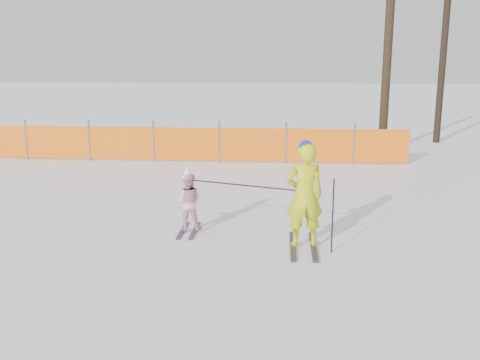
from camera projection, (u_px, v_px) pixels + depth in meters
name	position (u px, v px, depth m)	size (l,w,h in m)	color
ground	(238.00, 244.00, 9.06)	(120.00, 120.00, 0.00)	white
adult	(304.00, 195.00, 8.70)	(0.69, 1.37, 1.80)	black
child	(188.00, 201.00, 9.61)	(0.53, 0.99, 1.23)	black
ski_poles	(277.00, 197.00, 8.88)	(2.39, 0.88, 1.23)	black
safety_fence	(113.00, 143.00, 16.30)	(17.63, 0.06, 1.25)	#595960
tree_trunks	(411.00, 67.00, 18.06)	(2.72, 2.76, 5.86)	black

